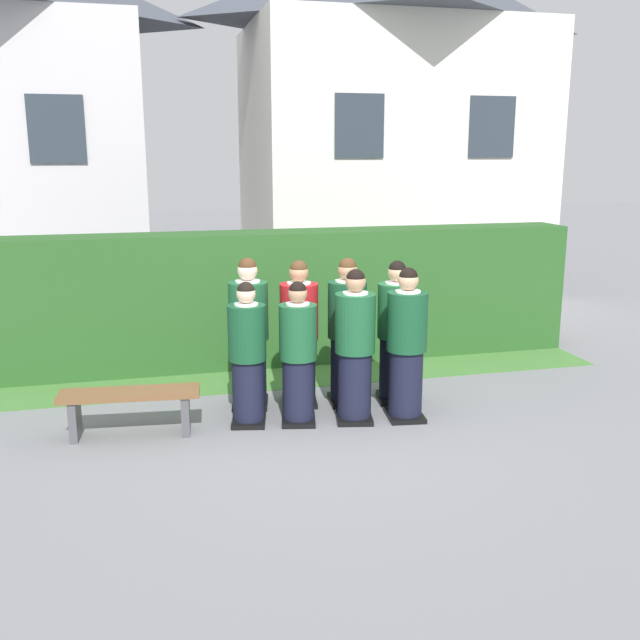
% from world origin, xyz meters
% --- Properties ---
extents(ground_plane, '(60.00, 60.00, 0.00)m').
position_xyz_m(ground_plane, '(0.00, 0.00, 0.00)').
color(ground_plane, slate).
extents(student_front_row_0, '(0.44, 0.52, 1.54)m').
position_xyz_m(student_front_row_0, '(-0.83, 0.14, 0.73)').
color(student_front_row_0, black).
rests_on(student_front_row_0, ground).
extents(student_front_row_1, '(0.44, 0.50, 1.53)m').
position_xyz_m(student_front_row_1, '(-0.30, 0.04, 0.73)').
color(student_front_row_1, black).
rests_on(student_front_row_1, ground).
extents(student_front_row_2, '(0.47, 0.54, 1.65)m').
position_xyz_m(student_front_row_2, '(0.30, -0.04, 0.79)').
color(student_front_row_2, black).
rests_on(student_front_row_2, ground).
extents(student_front_row_3, '(0.44, 0.52, 1.66)m').
position_xyz_m(student_front_row_3, '(0.85, -0.11, 0.79)').
color(student_front_row_3, black).
rests_on(student_front_row_3, ground).
extents(student_rear_row_0, '(0.48, 0.56, 1.70)m').
position_xyz_m(student_rear_row_0, '(-0.72, 0.69, 0.81)').
color(student_rear_row_0, black).
rests_on(student_rear_row_0, ground).
extents(student_in_red_blazer, '(0.45, 0.55, 1.67)m').
position_xyz_m(student_in_red_blazer, '(-0.16, 0.62, 0.79)').
color(student_in_red_blazer, black).
rests_on(student_in_red_blazer, ground).
extents(student_rear_row_2, '(0.44, 0.55, 1.69)m').
position_xyz_m(student_rear_row_2, '(0.37, 0.53, 0.80)').
color(student_rear_row_2, black).
rests_on(student_rear_row_2, ground).
extents(student_rear_row_3, '(0.47, 0.56, 1.65)m').
position_xyz_m(student_rear_row_3, '(0.94, 0.46, 0.78)').
color(student_rear_row_3, black).
rests_on(student_rear_row_3, ground).
extents(hedge, '(8.16, 0.70, 1.80)m').
position_xyz_m(hedge, '(0.00, 2.39, 0.90)').
color(hedge, '#285623').
rests_on(hedge, ground).
extents(school_building_main, '(5.42, 4.25, 6.69)m').
position_xyz_m(school_building_main, '(-4.22, 7.85, 3.42)').
color(school_building_main, silver).
rests_on(school_building_main, ground).
extents(school_building_annex, '(6.01, 4.37, 6.99)m').
position_xyz_m(school_building_annex, '(3.29, 7.55, 3.58)').
color(school_building_annex, silver).
rests_on(school_building_annex, ground).
extents(wooden_bench, '(1.43, 0.49, 0.48)m').
position_xyz_m(wooden_bench, '(-2.04, 0.08, 0.35)').
color(wooden_bench, brown).
rests_on(wooden_bench, ground).
extents(lawn_strip, '(8.16, 0.90, 0.01)m').
position_xyz_m(lawn_strip, '(0.00, 1.59, 0.00)').
color(lawn_strip, '#477A38').
rests_on(lawn_strip, ground).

